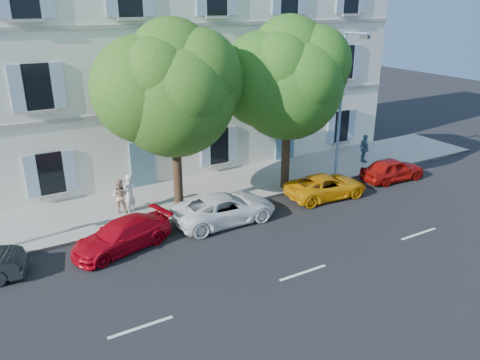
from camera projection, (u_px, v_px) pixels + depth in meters
ground at (246, 229)px, 19.93m from camera, size 90.00×90.00×0.00m
sidewalk at (201, 192)px, 23.50m from camera, size 36.00×4.50×0.15m
kerb at (221, 208)px, 21.74m from camera, size 36.00×0.16×0.16m
building at (154, 60)px, 26.04m from camera, size 28.00×7.00×12.00m
car_red_coupe at (122, 235)px, 18.10m from camera, size 4.31×2.62×1.17m
car_white_coupe at (225, 208)px, 20.36m from camera, size 4.59×2.12×1.28m
car_yellow_supercar at (326, 186)px, 22.96m from camera, size 4.28×2.21×1.15m
car_red_hatchback at (392, 169)px, 25.11m from camera, size 3.71×1.67×1.24m
tree_left at (174, 95)px, 19.56m from camera, size 5.25×5.25×8.13m
tree_right at (288, 85)px, 22.20m from camera, size 5.26×5.26×8.11m
street_lamp at (343, 98)px, 23.98m from camera, size 0.42×1.62×7.54m
pedestrian_a at (129, 193)px, 20.90m from camera, size 0.77×0.72×1.77m
pedestrian_b at (120, 196)px, 20.88m from camera, size 0.96×0.90×1.58m
pedestrian_c at (364, 149)px, 27.40m from camera, size 0.71×1.07×1.69m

